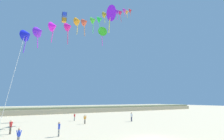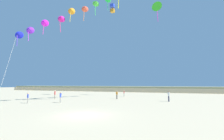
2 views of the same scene
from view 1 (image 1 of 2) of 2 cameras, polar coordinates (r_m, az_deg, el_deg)
The scene contains 12 objects.
ground_plane at distance 20.14m, azimuth 13.25°, elevation -21.41°, with size 240.00×240.00×0.00m, color beige.
dune_ridge at distance 60.75m, azimuth -18.05°, elevation -12.28°, with size 120.00×10.88×1.96m.
person_near_left at distance 32.09m, azimuth -8.84°, elevation -15.42°, with size 0.55×0.26×1.59m.
person_near_right at distance 19.40m, azimuth -28.17°, elevation -18.28°, with size 0.49×0.37×1.57m.
person_mid_center at distance 25.89m, azimuth -30.17°, elevation -15.51°, with size 0.42×0.53×1.70m.
person_far_left at distance 22.16m, azimuth -16.91°, elevation -17.66°, with size 0.22×0.58×1.65m.
person_far_right at distance 37.25m, azimuth -12.13°, elevation -14.61°, with size 0.28×0.50×1.48m.
person_far_center at distance 35.75m, azimuth 6.38°, elevation -14.75°, with size 0.35×0.58×1.74m.
kite_banner_string at distance 31.24m, azimuth -3.26°, elevation 16.98°, with size 26.12×17.65×26.97m.
large_kite_low_lead at distance 31.81m, azimuth -0.84°, elevation 18.13°, with size 3.25×2.83×5.06m.
large_kite_mid_trail at distance 46.37m, azimuth -3.23°, elevation 12.30°, with size 2.53×1.31×4.92m.
large_kite_high_solo at distance 40.70m, azimuth -15.33°, elevation 16.25°, with size 1.07×1.07×2.11m.
Camera 1 is at (-13.46, -14.40, 4.16)m, focal length 28.00 mm.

